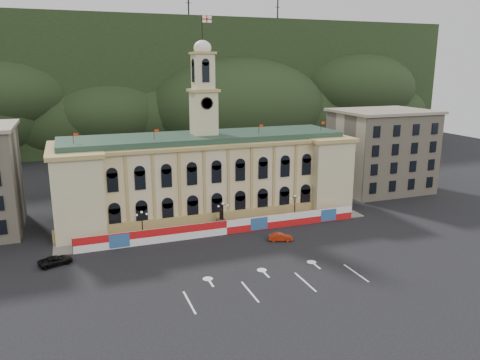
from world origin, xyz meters
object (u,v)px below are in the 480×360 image
object	(u,v)px
statue	(221,222)
red_sedan	(281,237)
black_suv	(56,261)
lamp_center	(223,214)

from	to	relation	value
statue	red_sedan	xyz separation A→B (m)	(7.40, -9.00, -0.54)
red_sedan	black_suv	size ratio (longest dim) A/B	0.79
lamp_center	black_suv	size ratio (longest dim) A/B	0.98
lamp_center	black_suv	distance (m)	28.09
lamp_center	black_suv	bearing A→B (deg)	-168.93
red_sedan	black_suv	world-z (taller)	black_suv
lamp_center	black_suv	xyz separation A→B (m)	(-27.46, -5.37, -2.40)
statue	lamp_center	bearing A→B (deg)	-90.00
statue	black_suv	xyz separation A→B (m)	(-27.46, -6.37, -0.52)
lamp_center	statue	bearing A→B (deg)	90.00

